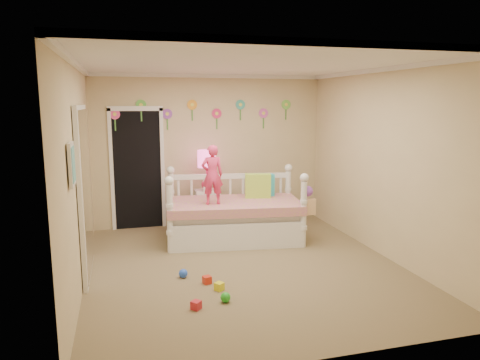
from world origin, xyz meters
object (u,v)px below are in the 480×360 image
object	(u,v)px
child	(212,175)
nightstand	(207,209)
table_lamp	(207,164)
daybed	(234,205)

from	to	relation	value
child	nightstand	bearing A→B (deg)	-93.54
nightstand	table_lamp	bearing A→B (deg)	-179.56
child	table_lamp	distance (m)	0.85
daybed	table_lamp	bearing A→B (deg)	119.32
daybed	table_lamp	xyz separation A→B (m)	(-0.29, 0.72, 0.56)
table_lamp	daybed	bearing A→B (deg)	-68.25
child	nightstand	xyz separation A→B (m)	(0.08, 0.85, -0.73)
daybed	child	xyz separation A→B (m)	(-0.37, -0.13, 0.51)
table_lamp	child	bearing A→B (deg)	-95.31
child	table_lamp	world-z (taller)	child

